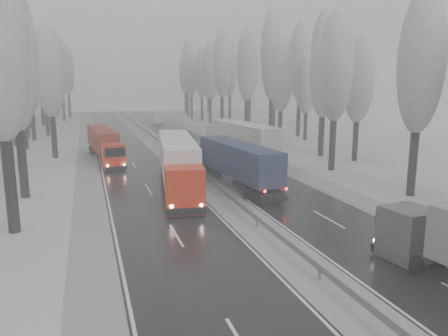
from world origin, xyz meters
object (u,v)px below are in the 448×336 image
truck_red_white (178,161)px  truck_red_red (104,142)px  truck_blue_box (233,160)px  box_truck_distant (157,117)px  truck_cream_box (240,137)px

truck_red_white → truck_red_red: size_ratio=1.21×
truck_blue_box → truck_red_white: truck_red_white is taller
box_truck_distant → truck_blue_box: bearing=-87.1°
truck_blue_box → truck_red_red: 19.89m
truck_blue_box → box_truck_distant: size_ratio=2.26×
truck_blue_box → truck_red_red: (-10.52, 16.88, -0.17)m
truck_red_white → truck_cream_box: bearing=60.5°
truck_cream_box → truck_red_white: (-10.49, -13.78, 0.02)m
truck_cream_box → truck_red_red: bearing=161.8°
truck_red_red → box_truck_distant: bearing=67.9°
truck_blue_box → truck_red_white: bearing=179.8°
truck_blue_box → truck_cream_box: bearing=62.3°
truck_blue_box → truck_cream_box: size_ratio=0.90×
truck_cream_box → truck_red_red: 16.30m
truck_cream_box → box_truck_distant: (-2.30, 49.99, -1.28)m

